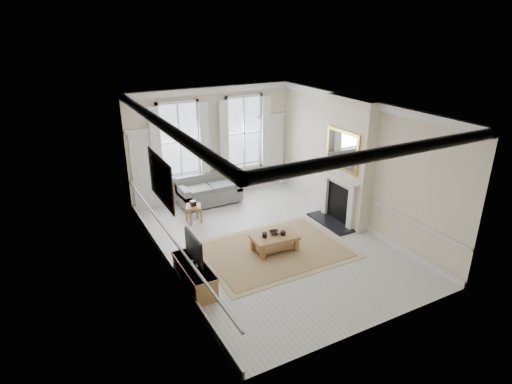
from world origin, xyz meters
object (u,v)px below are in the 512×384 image
sofa (209,192)px  side_table (194,209)px  coffee_table (275,239)px  tv_stand (194,275)px

sofa → side_table: sofa is taller
side_table → coffee_table: (1.14, -2.43, -0.05)m
side_table → tv_stand: bearing=-110.3°
sofa → coffee_table: (0.27, -3.48, -0.03)m
side_table → coffee_table: side_table is taller
tv_stand → side_table: bearing=69.7°
side_table → tv_stand: (-1.07, -2.90, -0.12)m
sofa → tv_stand: (-1.95, -3.96, -0.10)m
coffee_table → tv_stand: (-2.22, -0.48, -0.07)m
side_table → coffee_table: size_ratio=0.46×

